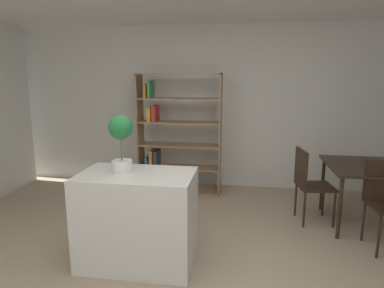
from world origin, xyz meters
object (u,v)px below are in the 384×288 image
dining_table (373,172)px  kitchen_island (138,219)px  potted_plant_on_island (121,137)px  open_bookshelf (174,133)px  dining_chair_island_side (308,180)px

dining_table → kitchen_island: bearing=-153.7°
potted_plant_on_island → open_bookshelf: bearing=88.2°
dining_table → dining_chair_island_side: size_ratio=1.13×
potted_plant_on_island → dining_chair_island_side: bearing=31.5°
kitchen_island → potted_plant_on_island: 0.80m
potted_plant_on_island → dining_table: (2.65, 1.19, -0.55)m
open_bookshelf → dining_chair_island_side: size_ratio=1.99×
dining_chair_island_side → kitchen_island: bearing=116.4°
potted_plant_on_island → open_bookshelf: size_ratio=0.29×
open_bookshelf → dining_table: bearing=-18.8°
dining_chair_island_side → potted_plant_on_island: bearing=113.3°
open_bookshelf → dining_table: open_bookshelf is taller
kitchen_island → dining_table: (2.50, 1.23, 0.23)m
kitchen_island → potted_plant_on_island: potted_plant_on_island is taller
potted_plant_on_island → kitchen_island: bearing=-16.0°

